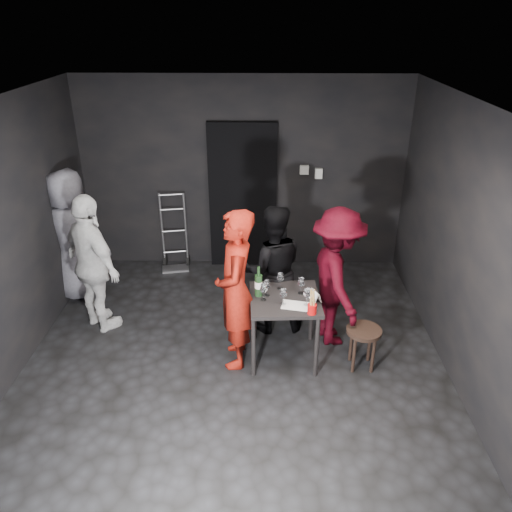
{
  "coord_description": "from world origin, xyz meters",
  "views": [
    {
      "loc": [
        0.32,
        -4.23,
        3.43
      ],
      "look_at": [
        0.23,
        0.25,
        1.21
      ],
      "focal_mm": 35.0,
      "sensor_mm": 36.0,
      "label": 1
    }
  ],
  "objects_px": {
    "hand_truck": "(175,254)",
    "woman_black": "(272,268)",
    "bystander_grey": "(71,227)",
    "man_maroon": "(337,273)",
    "stool": "(363,336)",
    "tasting_table": "(285,306)",
    "breadstick_cup": "(312,302)",
    "wine_bottle": "(259,285)",
    "server_red": "(235,279)",
    "bystander_cream": "(92,257)"
  },
  "relations": [
    {
      "from": "wine_bottle",
      "to": "breadstick_cup",
      "type": "bearing_deg",
      "value": -32.5
    },
    {
      "from": "bystander_grey",
      "to": "hand_truck",
      "type": "bearing_deg",
      "value": -138.61
    },
    {
      "from": "woman_black",
      "to": "wine_bottle",
      "type": "distance_m",
      "value": 0.56
    },
    {
      "from": "breadstick_cup",
      "to": "woman_black",
      "type": "bearing_deg",
      "value": 113.6
    },
    {
      "from": "stool",
      "to": "man_maroon",
      "type": "height_order",
      "value": "man_maroon"
    },
    {
      "from": "bystander_cream",
      "to": "man_maroon",
      "type": "bearing_deg",
      "value": -141.7
    },
    {
      "from": "hand_truck",
      "to": "wine_bottle",
      "type": "bearing_deg",
      "value": -69.54
    },
    {
      "from": "wine_bottle",
      "to": "hand_truck",
      "type": "bearing_deg",
      "value": 121.37
    },
    {
      "from": "stool",
      "to": "wine_bottle",
      "type": "bearing_deg",
      "value": 169.92
    },
    {
      "from": "hand_truck",
      "to": "breadstick_cup",
      "type": "distance_m",
      "value": 3.05
    },
    {
      "from": "tasting_table",
      "to": "bystander_cream",
      "type": "relative_size",
      "value": 0.41
    },
    {
      "from": "server_red",
      "to": "bystander_grey",
      "type": "xyz_separation_m",
      "value": [
        -2.13,
        1.31,
        -0.01
      ]
    },
    {
      "from": "tasting_table",
      "to": "woman_black",
      "type": "height_order",
      "value": "woman_black"
    },
    {
      "from": "server_red",
      "to": "breadstick_cup",
      "type": "relative_size",
      "value": 7.11
    },
    {
      "from": "bystander_cream",
      "to": "woman_black",
      "type": "bearing_deg",
      "value": -136.59
    },
    {
      "from": "man_maroon",
      "to": "breadstick_cup",
      "type": "bearing_deg",
      "value": 142.43
    },
    {
      "from": "tasting_table",
      "to": "server_red",
      "type": "relative_size",
      "value": 0.37
    },
    {
      "from": "bystander_cream",
      "to": "breadstick_cup",
      "type": "height_order",
      "value": "bystander_cream"
    },
    {
      "from": "hand_truck",
      "to": "stool",
      "type": "distance_m",
      "value": 3.25
    },
    {
      "from": "hand_truck",
      "to": "woman_black",
      "type": "distance_m",
      "value": 2.14
    },
    {
      "from": "server_red",
      "to": "tasting_table",
      "type": "bearing_deg",
      "value": 93.44
    },
    {
      "from": "stool",
      "to": "woman_black",
      "type": "relative_size",
      "value": 0.3
    },
    {
      "from": "server_red",
      "to": "woman_black",
      "type": "xyz_separation_m",
      "value": [
        0.38,
        0.64,
        -0.21
      ]
    },
    {
      "from": "stool",
      "to": "woman_black",
      "type": "distance_m",
      "value": 1.27
    },
    {
      "from": "breadstick_cup",
      "to": "bystander_cream",
      "type": "bearing_deg",
      "value": 160.86
    },
    {
      "from": "man_maroon",
      "to": "bystander_grey",
      "type": "height_order",
      "value": "bystander_grey"
    },
    {
      "from": "bystander_grey",
      "to": "breadstick_cup",
      "type": "bearing_deg",
      "value": 156.44
    },
    {
      "from": "stool",
      "to": "bystander_grey",
      "type": "height_order",
      "value": "bystander_grey"
    },
    {
      "from": "tasting_table",
      "to": "woman_black",
      "type": "bearing_deg",
      "value": 102.42
    },
    {
      "from": "woman_black",
      "to": "breadstick_cup",
      "type": "distance_m",
      "value": 0.96
    },
    {
      "from": "bystander_cream",
      "to": "bystander_grey",
      "type": "xyz_separation_m",
      "value": [
        -0.48,
        0.71,
        0.07
      ]
    },
    {
      "from": "stool",
      "to": "wine_bottle",
      "type": "relative_size",
      "value": 1.41
    },
    {
      "from": "tasting_table",
      "to": "breadstick_cup",
      "type": "xyz_separation_m",
      "value": [
        0.25,
        -0.29,
        0.23
      ]
    },
    {
      "from": "man_maroon",
      "to": "bystander_grey",
      "type": "distance_m",
      "value": 3.34
    },
    {
      "from": "hand_truck",
      "to": "server_red",
      "type": "distance_m",
      "value": 2.5
    },
    {
      "from": "man_maroon",
      "to": "wine_bottle",
      "type": "xyz_separation_m",
      "value": [
        -0.85,
        -0.3,
        0.02
      ]
    },
    {
      "from": "woman_black",
      "to": "server_red",
      "type": "bearing_deg",
      "value": 52.74
    },
    {
      "from": "bystander_grey",
      "to": "breadstick_cup",
      "type": "xyz_separation_m",
      "value": [
        2.89,
        -1.55,
        -0.11
      ]
    },
    {
      "from": "bystander_cream",
      "to": "breadstick_cup",
      "type": "relative_size",
      "value": 6.56
    },
    {
      "from": "hand_truck",
      "to": "wine_bottle",
      "type": "xyz_separation_m",
      "value": [
        1.25,
        -2.05,
        0.67
      ]
    },
    {
      "from": "tasting_table",
      "to": "stool",
      "type": "bearing_deg",
      "value": -10.42
    },
    {
      "from": "man_maroon",
      "to": "bystander_grey",
      "type": "bearing_deg",
      "value": 63.22
    },
    {
      "from": "hand_truck",
      "to": "bystander_grey",
      "type": "height_order",
      "value": "bystander_grey"
    },
    {
      "from": "server_red",
      "to": "breadstick_cup",
      "type": "bearing_deg",
      "value": 69.81
    },
    {
      "from": "hand_truck",
      "to": "bystander_cream",
      "type": "height_order",
      "value": "bystander_cream"
    },
    {
      "from": "tasting_table",
      "to": "wine_bottle",
      "type": "distance_m",
      "value": 0.36
    },
    {
      "from": "stool",
      "to": "bystander_cream",
      "type": "distance_m",
      "value": 3.11
    },
    {
      "from": "stool",
      "to": "man_maroon",
      "type": "relative_size",
      "value": 0.28
    },
    {
      "from": "hand_truck",
      "to": "tasting_table",
      "type": "bearing_deg",
      "value": -64.84
    },
    {
      "from": "server_red",
      "to": "woman_black",
      "type": "bearing_deg",
      "value": 146.37
    }
  ]
}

